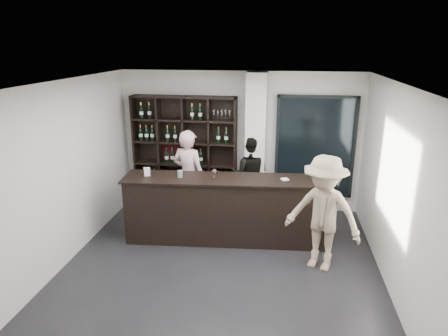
% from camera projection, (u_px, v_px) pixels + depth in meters
% --- Properties ---
extents(floor, '(5.00, 5.50, 0.01)m').
position_uv_depth(floor, '(219.00, 272.00, 6.25)').
color(floor, black).
rests_on(floor, ground).
extents(wine_shelf, '(2.20, 0.35, 2.40)m').
position_uv_depth(wine_shelf, '(185.00, 153.00, 8.47)').
color(wine_shelf, black).
rests_on(wine_shelf, floor).
extents(structural_column, '(0.40, 0.40, 2.90)m').
position_uv_depth(structural_column, '(255.00, 145.00, 8.09)').
color(structural_column, silver).
rests_on(structural_column, floor).
extents(glass_panel, '(1.60, 0.08, 2.10)m').
position_uv_depth(glass_panel, '(315.00, 147.00, 8.15)').
color(glass_panel, black).
rests_on(glass_panel, floor).
extents(tasting_counter, '(3.59, 0.74, 1.18)m').
position_uv_depth(tasting_counter, '(225.00, 209.00, 7.12)').
color(tasting_counter, black).
rests_on(tasting_counter, floor).
extents(taster_pink, '(0.78, 0.62, 1.85)m').
position_uv_depth(taster_pink, '(189.00, 176.00, 7.84)').
color(taster_pink, '#D0A6A8').
rests_on(taster_pink, floor).
extents(taster_black, '(0.84, 0.67, 1.67)m').
position_uv_depth(taster_black, '(250.00, 175.00, 8.22)').
color(taster_black, black).
rests_on(taster_black, floor).
extents(customer, '(1.37, 1.11, 1.85)m').
position_uv_depth(customer, '(323.00, 214.00, 6.13)').
color(customer, gray).
rests_on(customer, floor).
extents(wine_glass, '(0.11, 0.11, 0.21)m').
position_uv_depth(wine_glass, '(214.00, 173.00, 6.85)').
color(wine_glass, white).
rests_on(wine_glass, tasting_counter).
extents(spit_cup, '(0.11, 0.11, 0.12)m').
position_uv_depth(spit_cup, '(180.00, 174.00, 6.97)').
color(spit_cup, silver).
rests_on(spit_cup, tasting_counter).
extents(napkin_stack, '(0.15, 0.15, 0.02)m').
position_uv_depth(napkin_stack, '(285.00, 179.00, 6.85)').
color(napkin_stack, white).
rests_on(napkin_stack, tasting_counter).
extents(card_stand, '(0.11, 0.07, 0.15)m').
position_uv_depth(card_stand, '(147.00, 172.00, 7.03)').
color(card_stand, white).
rests_on(card_stand, tasting_counter).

